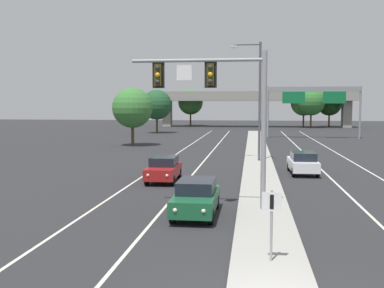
# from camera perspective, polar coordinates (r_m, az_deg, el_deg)

# --- Properties ---
(median_island) EXTENTS (2.40, 110.00, 0.15)m
(median_island) POSITION_cam_1_polar(r_m,az_deg,el_deg) (29.34, 8.45, -4.70)
(median_island) COLOR #9E9B93
(median_island) RESTS_ON ground
(lane_stripe_oncoming_center) EXTENTS (0.14, 100.00, 0.01)m
(lane_stripe_oncoming_center) POSITION_cam_1_polar(r_m,az_deg,el_deg) (36.50, 0.84, -2.86)
(lane_stripe_oncoming_center) COLOR silver
(lane_stripe_oncoming_center) RESTS_ON ground
(lane_stripe_receding_center) EXTENTS (0.14, 100.00, 0.01)m
(lane_stripe_receding_center) POSITION_cam_1_polar(r_m,az_deg,el_deg) (36.64, 15.63, -3.01)
(lane_stripe_receding_center) COLOR silver
(lane_stripe_receding_center) RESTS_ON ground
(edge_stripe_left) EXTENTS (0.14, 100.00, 0.01)m
(edge_stripe_left) POSITION_cam_1_polar(r_m,az_deg,el_deg) (37.01, -4.24, -2.76)
(edge_stripe_left) COLOR silver
(edge_stripe_left) RESTS_ON ground
(edge_stripe_right) EXTENTS (0.14, 100.00, 0.01)m
(edge_stripe_right) POSITION_cam_1_polar(r_m,az_deg,el_deg) (37.26, 20.66, -3.02)
(edge_stripe_right) COLOR silver
(edge_stripe_right) RESTS_ON ground
(overhead_signal_mast) EXTENTS (6.20, 0.44, 7.20)m
(overhead_signal_mast) POSITION_cam_1_polar(r_m,az_deg,el_deg) (21.26, 3.63, 5.80)
(overhead_signal_mast) COLOR gray
(overhead_signal_mast) RESTS_ON median_island
(median_sign_post) EXTENTS (0.60, 0.10, 2.20)m
(median_sign_post) POSITION_cam_1_polar(r_m,az_deg,el_deg) (14.47, 9.77, -8.62)
(median_sign_post) COLOR gray
(median_sign_post) RESTS_ON median_island
(street_lamp_median) EXTENTS (2.58, 0.28, 10.00)m
(street_lamp_median) POSITION_cam_1_polar(r_m,az_deg,el_deg) (39.73, 8.02, 6.10)
(street_lamp_median) COLOR #4C4C51
(street_lamp_median) RESTS_ON median_island
(car_oncoming_green) EXTENTS (1.83, 4.47, 1.58)m
(car_oncoming_green) POSITION_cam_1_polar(r_m,az_deg,el_deg) (20.78, 0.51, -6.55)
(car_oncoming_green) COLOR #195633
(car_oncoming_green) RESTS_ON ground
(car_oncoming_red) EXTENTS (1.90, 4.50, 1.58)m
(car_oncoming_red) POSITION_cam_1_polar(r_m,az_deg,el_deg) (29.86, -3.50, -3.04)
(car_oncoming_red) COLOR maroon
(car_oncoming_red) RESTS_ON ground
(car_receding_white) EXTENTS (1.91, 4.51, 1.58)m
(car_receding_white) POSITION_cam_1_polar(r_m,az_deg,el_deg) (33.80, 13.49, -2.23)
(car_receding_white) COLOR silver
(car_receding_white) RESTS_ON ground
(highway_sign_gantry) EXTENTS (13.28, 0.42, 7.50)m
(highway_sign_gantry) POSITION_cam_1_polar(r_m,az_deg,el_deg) (69.05, 14.77, 5.78)
(highway_sign_gantry) COLOR gray
(highway_sign_gantry) RESTS_ON ground
(overpass_bridge) EXTENTS (42.40, 6.40, 7.65)m
(overpass_bridge) POSITION_cam_1_polar(r_m,az_deg,el_deg) (100.90, 7.76, 5.37)
(overpass_bridge) COLOR gray
(overpass_bridge) RESTS_ON ground
(tree_far_left_b) EXTENTS (4.77, 4.77, 6.90)m
(tree_far_left_b) POSITION_cam_1_polar(r_m,az_deg,el_deg) (55.29, -7.36, 4.43)
(tree_far_left_b) COLOR #4C3823
(tree_far_left_b) RESTS_ON ground
(tree_far_left_a) EXTENTS (5.69, 5.69, 8.23)m
(tree_far_left_a) POSITION_cam_1_polar(r_m,az_deg,el_deg) (106.18, -0.18, 5.17)
(tree_far_left_a) COLOR #4C3823
(tree_far_left_a) RESTS_ON ground
(tree_far_right_a) EXTENTS (5.75, 5.75, 8.32)m
(tree_far_right_a) POSITION_cam_1_polar(r_m,az_deg,el_deg) (99.61, 14.48, 5.06)
(tree_far_right_a) COLOR #4C3823
(tree_far_right_a) RESTS_ON ground
(tree_far_left_c) EXTENTS (5.12, 5.12, 7.41)m
(tree_far_left_c) POSITION_cam_1_polar(r_m,az_deg,el_deg) (79.33, -4.36, 4.84)
(tree_far_left_c) COLOR #4C3823
(tree_far_left_c) RESTS_ON ground
(tree_far_right_b) EXTENTS (5.42, 5.42, 7.85)m
(tree_far_right_b) POSITION_cam_1_polar(r_m,az_deg,el_deg) (106.18, 16.57, 4.83)
(tree_far_right_b) COLOR #4C3823
(tree_far_right_b) RESTS_ON ground
(tree_far_right_c) EXTENTS (5.51, 5.51, 7.98)m
(tree_far_right_c) POSITION_cam_1_polar(r_m,az_deg,el_deg) (101.93, 13.60, 4.95)
(tree_far_right_c) COLOR #4C3823
(tree_far_right_c) RESTS_ON ground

